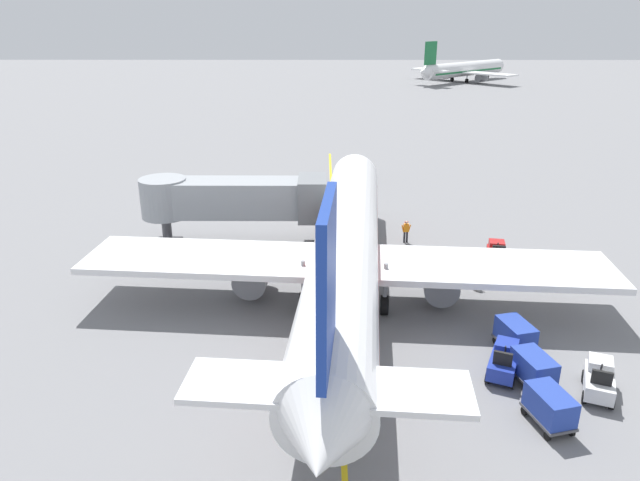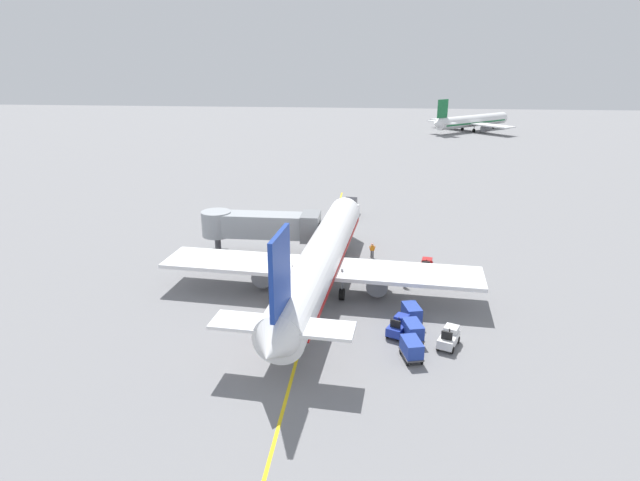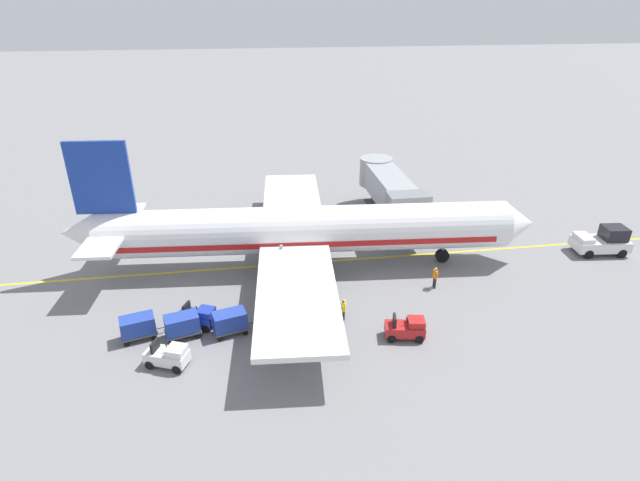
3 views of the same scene
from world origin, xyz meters
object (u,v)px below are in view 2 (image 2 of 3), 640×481
at_px(baggage_tug_trailing, 399,326).
at_px(baggage_cart_front, 412,312).
at_px(jet_bridge, 261,225).
at_px(baggage_tug_lead, 449,338).
at_px(ground_crew_loader, 372,250).
at_px(baggage_tug_spare, 426,267).
at_px(baggage_cart_second_in_train, 413,330).
at_px(parked_airliner, 321,259).
at_px(ground_crew_wing_walker, 404,277).
at_px(pushback_tractor, 350,209).
at_px(distant_taxiing_airliner, 472,121).
at_px(baggage_cart_third_in_train, 412,348).

xyz_separation_m(baggage_tug_trailing, baggage_cart_front, (1.14, 2.10, 0.24)).
xyz_separation_m(jet_bridge, baggage_tug_lead, (18.73, -18.59, -2.74)).
bearing_deg(ground_crew_loader, baggage_tug_spare, -35.37).
bearing_deg(jet_bridge, baggage_tug_lead, -44.78).
relative_size(baggage_tug_trailing, baggage_cart_second_in_train, 0.93).
bearing_deg(baggage_tug_trailing, parked_airliner, 132.19).
distance_m(parked_airliner, baggage_tug_spare, 12.01).
relative_size(baggage_tug_spare, ground_crew_wing_walker, 1.58).
relative_size(baggage_cart_front, ground_crew_loader, 1.76).
height_order(baggage_tug_lead, baggage_tug_spare, same).
bearing_deg(ground_crew_loader, pushback_tractor, 101.80).
xyz_separation_m(parked_airliner, baggage_cart_second_in_train, (8.22, -8.81, -2.24)).
distance_m(pushback_tractor, baggage_tug_spare, 22.05).
distance_m(jet_bridge, distant_taxiing_airliner, 120.40).
height_order(baggage_tug_spare, ground_crew_loader, ground_crew_loader).
height_order(baggage_cart_third_in_train, ground_crew_wing_walker, ground_crew_wing_walker).
height_order(baggage_tug_spare, baggage_cart_third_in_train, baggage_tug_spare).
xyz_separation_m(parked_airliner, baggage_cart_front, (8.31, -5.80, -2.24)).
bearing_deg(distant_taxiing_airliner, parked_airliner, -105.59).
height_order(jet_bridge, baggage_tug_trailing, jet_bridge).
xyz_separation_m(pushback_tractor, ground_crew_wing_walker, (6.57, -23.71, -0.15)).
relative_size(baggage_tug_lead, baggage_cart_second_in_train, 0.93).
distance_m(parked_airliner, baggage_cart_front, 10.37).
xyz_separation_m(parked_airliner, baggage_cart_third_in_train, (7.96, -11.58, -2.24)).
height_order(baggage_tug_trailing, baggage_tug_spare, same).
bearing_deg(baggage_cart_front, ground_crew_loader, 102.95).
distance_m(baggage_tug_lead, distant_taxiing_airliner, 133.52).
relative_size(jet_bridge, ground_crew_wing_walker, 7.96).
height_order(baggage_cart_second_in_train, ground_crew_wing_walker, ground_crew_wing_walker).
bearing_deg(parked_airliner, baggage_tug_lead, -40.51).
distance_m(baggage_cart_third_in_train, ground_crew_loader, 21.15).
distance_m(parked_airliner, baggage_cart_second_in_train, 12.26).
bearing_deg(jet_bridge, pushback_tractor, 60.44).
bearing_deg(baggage_tug_lead, distant_taxiing_airliner, 80.03).
xyz_separation_m(baggage_cart_third_in_train, ground_crew_loader, (-3.14, 20.92, 0.00)).
bearing_deg(baggage_tug_trailing, distant_taxiing_airliner, 78.30).
distance_m(baggage_cart_third_in_train, ground_crew_wing_walker, 13.32).
bearing_deg(baggage_tug_spare, baggage_tug_trailing, -104.04).
height_order(baggage_cart_third_in_train, ground_crew_loader, ground_crew_loader).
height_order(baggage_tug_lead, distant_taxiing_airliner, distant_taxiing_airliner).
relative_size(baggage_tug_trailing, baggage_tug_spare, 1.04).
relative_size(baggage_cart_third_in_train, distant_taxiing_airliner, 0.10).
bearing_deg(pushback_tractor, ground_crew_loader, -78.20).
bearing_deg(baggage_tug_spare, baggage_cart_front, -101.01).
distance_m(baggage_tug_trailing, baggage_cart_third_in_train, 3.77).
bearing_deg(baggage_tug_spare, pushback_tractor, 114.13).
bearing_deg(baggage_cart_third_in_train, baggage_tug_spare, 81.56).
height_order(parked_airliner, pushback_tractor, parked_airliner).
relative_size(baggage_tug_spare, ground_crew_loader, 1.58).
bearing_deg(jet_bridge, baggage_tug_spare, -11.99).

